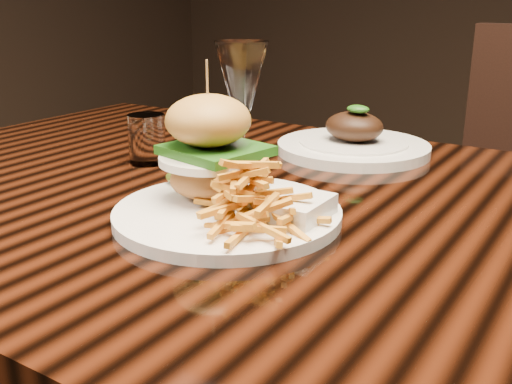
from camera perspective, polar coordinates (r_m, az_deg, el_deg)
The scene contains 6 objects.
dining_table at distance 0.84m, azimuth 5.80°, elevation -6.21°, with size 1.60×0.90×0.75m.
burger_plate at distance 0.74m, azimuth -2.93°, elevation 1.21°, with size 0.29×0.29×0.19m.
ramekin at distance 0.73m, azimuth 3.41°, elevation -1.91°, with size 0.08×0.08×0.04m, color white.
wine_glass at distance 0.87m, azimuth -1.37°, elevation 10.56°, with size 0.08×0.08×0.21m.
water_tumbler at distance 1.02m, azimuth -10.35°, elevation 4.99°, with size 0.06×0.06×0.08m, color white.
far_dish at distance 1.09m, azimuth 9.25°, elevation 4.58°, with size 0.27×0.27×0.09m.
Camera 1 is at (0.34, -0.68, 1.02)m, focal length 42.00 mm.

